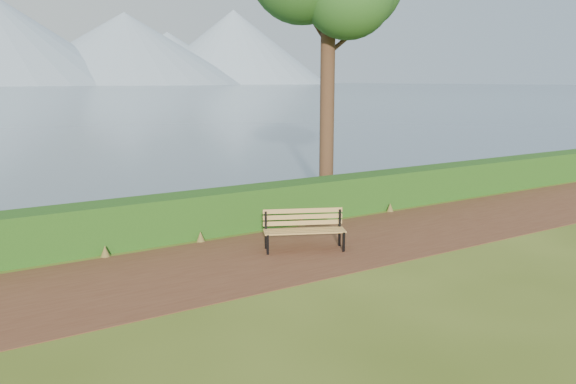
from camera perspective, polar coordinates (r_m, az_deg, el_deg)
ground at (r=11.52m, az=0.23°, el=-6.73°), size 140.00×140.00×0.00m
path at (r=11.76m, az=-0.54°, el=-6.32°), size 40.00×3.40×0.01m
hedge at (r=13.59m, az=-5.54°, el=-1.78°), size 32.00×0.85×1.00m
bench at (r=11.97m, az=1.62°, el=-3.55°), size 1.77×1.16×0.86m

